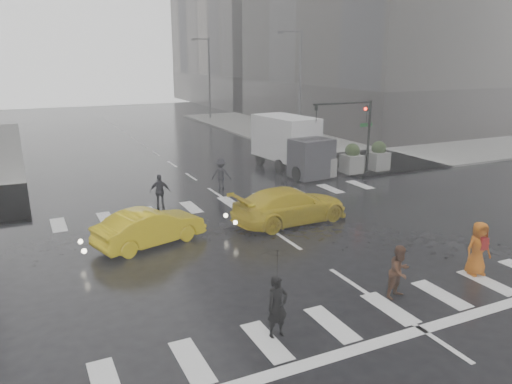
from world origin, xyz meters
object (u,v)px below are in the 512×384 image
traffic_signal_pole (356,123)px  pedestrian_brown (400,272)px  pedestrian_orange (478,248)px  taxi_mid (150,227)px  box_truck (292,143)px

traffic_signal_pole → pedestrian_brown: size_ratio=2.74×
pedestrian_orange → taxi_mid: 11.74m
pedestrian_brown → taxi_mid: size_ratio=0.38×
box_truck → traffic_signal_pole: bearing=-51.1°
pedestrian_orange → taxi_mid: pedestrian_orange is taller
traffic_signal_pole → pedestrian_orange: size_ratio=2.45×
pedestrian_orange → box_truck: bearing=91.9°
traffic_signal_pole → taxi_mid: (-13.98, -6.01, -2.51)m
taxi_mid → box_truck: bearing=-69.2°
traffic_signal_pole → box_truck: traffic_signal_pole is taller
pedestrian_orange → taxi_mid: (-9.11, 7.39, -0.22)m
traffic_signal_pole → box_truck: bearing=135.1°
box_truck → pedestrian_brown: bearing=-115.0°
pedestrian_orange → box_truck: size_ratio=0.29×
taxi_mid → box_truck: 14.27m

